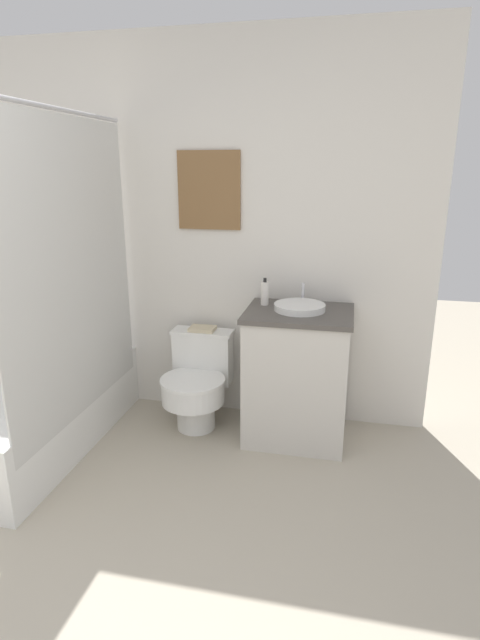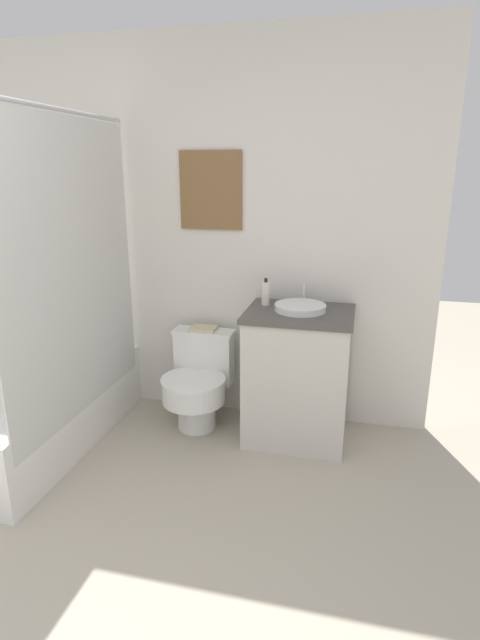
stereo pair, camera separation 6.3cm
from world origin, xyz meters
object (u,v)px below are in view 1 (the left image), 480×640
soap_bottle (265,293)px  sink (300,307)px  book_on_tank (202,329)px  toilet (197,382)px

soap_bottle → sink: bearing=-19.0°
sink → soap_bottle: 0.25m
soap_bottle → book_on_tank: soap_bottle is taller
book_on_tank → toilet: bearing=-90.0°
toilet → sink: bearing=1.1°
toilet → soap_bottle: (0.43, 0.09, 0.61)m
sink → book_on_tank: size_ratio=2.03×
sink → toilet: bearing=-178.9°
toilet → soap_bottle: soap_bottle is taller
toilet → book_on_tank: size_ratio=3.67×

